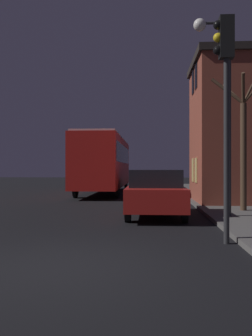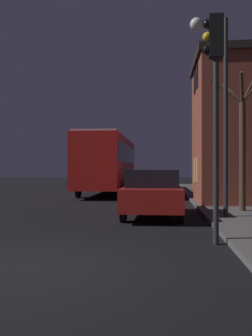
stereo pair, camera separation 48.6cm
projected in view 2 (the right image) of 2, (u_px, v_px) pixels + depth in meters
The scene contains 8 objects.
ground_plane at pixel (43, 265), 6.18m from camera, with size 120.00×120.00×0.00m, color black.
brick_building at pixel (234, 129), 16.85m from camera, with size 3.58×4.88×6.46m.
streetlamp at pixel (215, 83), 11.59m from camera, with size 1.17×0.40×6.18m.
traffic_light at pixel (214, 81), 7.89m from camera, with size 0.43×0.24×4.84m.
bare_tree at pixel (241, 139), 13.06m from camera, with size 1.77×2.10×4.86m.
bus at pixel (109, 160), 24.01m from camera, with size 2.47×11.61×3.57m.
car_near_lane at pixel (153, 192), 12.45m from camera, with size 1.86×4.44×1.56m.
car_mid_lane at pixel (153, 183), 21.17m from camera, with size 1.90×4.33×1.47m.
Camera 2 is at (1.95, -6.03, 1.61)m, focal length 40.00 mm.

